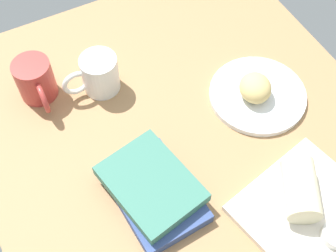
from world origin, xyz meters
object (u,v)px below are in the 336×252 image
at_px(second_mug, 98,74).
at_px(square_plate, 312,215).
at_px(book_stack, 153,190).
at_px(breakfast_wrap, 301,189).
at_px(sauce_cup, 336,235).
at_px(coffee_mug, 36,80).
at_px(round_plate, 257,95).
at_px(scone_pastry, 255,88).

bearing_deg(second_mug, square_plate, 26.16).
bearing_deg(book_stack, breakfast_wrap, 60.70).
relative_size(sauce_cup, breakfast_wrap, 0.45).
bearing_deg(second_mug, coffee_mug, -108.96).
height_order(round_plate, sauce_cup, sauce_cup).
bearing_deg(sauce_cup, round_plate, 169.77).
relative_size(square_plate, second_mug, 1.85).
distance_m(sauce_cup, breakfast_wrap, 0.11).
height_order(scone_pastry, second_mug, second_mug).
distance_m(book_stack, second_mug, 0.32).
bearing_deg(breakfast_wrap, round_plate, 101.96).
distance_m(scone_pastry, coffee_mug, 0.51).
height_order(round_plate, square_plate, square_plate).
relative_size(book_stack, second_mug, 1.70).
height_order(breakfast_wrap, second_mug, second_mug).
relative_size(scone_pastry, breakfast_wrap, 0.69).
height_order(square_plate, coffee_mug, coffee_mug).
xyz_separation_m(scone_pastry, coffee_mug, (-0.25, -0.45, 0.01)).
xyz_separation_m(square_plate, second_mug, (-0.51, -0.25, 0.04)).
bearing_deg(sauce_cup, scone_pastry, 171.78).
bearing_deg(square_plate, round_plate, 166.60).
distance_m(square_plate, book_stack, 0.33).
distance_m(round_plate, scone_pastry, 0.04).
height_order(round_plate, coffee_mug, coffee_mug).
xyz_separation_m(scone_pastry, book_stack, (0.12, -0.33, -0.01)).
height_order(book_stack, coffee_mug, coffee_mug).
xyz_separation_m(round_plate, sauce_cup, (0.37, -0.07, 0.02)).
bearing_deg(sauce_cup, book_stack, -132.40).
distance_m(round_plate, square_plate, 0.32).
distance_m(scone_pastry, book_stack, 0.35).
bearing_deg(sauce_cup, square_plate, -172.56).
height_order(sauce_cup, breakfast_wrap, breakfast_wrap).
height_order(scone_pastry, breakfast_wrap, breakfast_wrap).
bearing_deg(breakfast_wrap, coffee_mug, 155.61).
height_order(round_plate, breakfast_wrap, breakfast_wrap).
relative_size(square_plate, sauce_cup, 4.64).
relative_size(round_plate, sauce_cup, 4.18).
height_order(round_plate, scone_pastry, scone_pastry).
distance_m(sauce_cup, book_stack, 0.37).
bearing_deg(round_plate, coffee_mug, -118.23).
xyz_separation_m(sauce_cup, breakfast_wrap, (-0.10, -0.01, 0.02)).
relative_size(coffee_mug, second_mug, 1.02).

